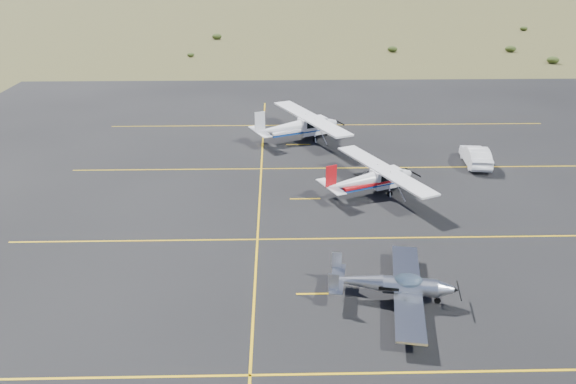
% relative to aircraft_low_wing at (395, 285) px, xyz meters
% --- Properties ---
extents(ground, '(1600.00, 1600.00, 0.00)m').
position_rel_aircraft_low_wing_xyz_m(ground, '(-0.58, 4.07, -0.83)').
color(ground, '#383D1C').
rests_on(ground, ground).
extents(apron, '(72.00, 72.00, 0.02)m').
position_rel_aircraft_low_wing_xyz_m(apron, '(-0.58, 11.07, -0.83)').
color(apron, black).
rests_on(apron, ground).
extents(aircraft_low_wing, '(5.83, 8.05, 1.74)m').
position_rel_aircraft_low_wing_xyz_m(aircraft_low_wing, '(0.00, 0.00, 0.00)').
color(aircraft_low_wing, silver).
rests_on(aircraft_low_wing, apron).
extents(aircraft_cessna, '(7.26, 9.63, 2.53)m').
position_rel_aircraft_low_wing_xyz_m(aircraft_cessna, '(0.83, 12.31, 0.29)').
color(aircraft_cessna, silver).
rests_on(aircraft_cessna, apron).
extents(aircraft_plain, '(8.40, 11.08, 2.91)m').
position_rel_aircraft_low_wing_xyz_m(aircraft_plain, '(-3.55, 23.76, 0.46)').
color(aircraft_plain, white).
rests_on(aircraft_plain, apron).
extents(sedan, '(1.95, 4.56, 1.46)m').
position_rel_aircraft_low_wing_xyz_m(sedan, '(9.65, 17.53, -0.09)').
color(sedan, white).
rests_on(sedan, apron).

